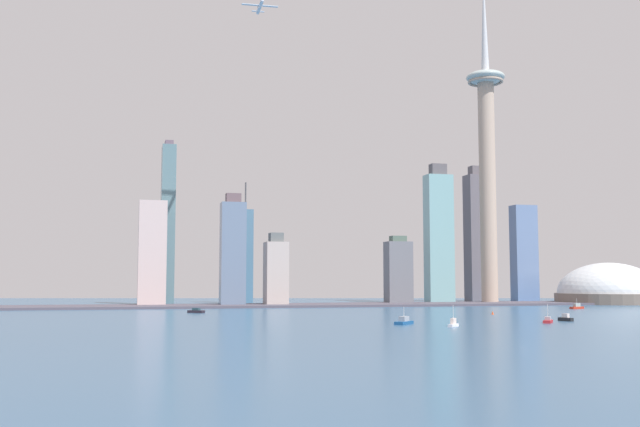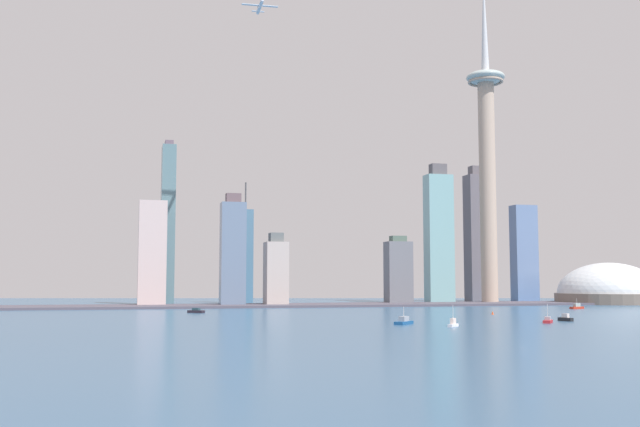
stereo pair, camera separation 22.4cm
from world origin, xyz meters
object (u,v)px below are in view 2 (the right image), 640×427
object	(u,v)px
skyscraper_1	(276,272)
skyscraper_8	(439,237)
skyscraper_4	(398,272)
skyscraper_5	(233,252)
skyscraper_2	(478,236)
skyscraper_6	(245,256)
boat_5	(548,321)
boat_4	(196,311)
boat_0	(404,321)
channel_buoy_0	(493,313)
skyscraper_3	(524,253)
boat_3	(453,324)
airplane	(260,6)
boat_2	(565,318)
skyscraper_7	(152,254)
observation_tower	(487,148)
boat_1	(577,307)
stadium_dome	(609,294)
skyscraper_0	(168,224)

from	to	relation	value
skyscraper_1	skyscraper_8	distance (m)	184.21
skyscraper_4	skyscraper_5	bearing A→B (deg)	-173.25
skyscraper_2	skyscraper_1	bearing A→B (deg)	-161.44
skyscraper_6	boat_5	size ratio (longest dim) A/B	10.93
skyscraper_6	boat_4	xyz separation A→B (m)	(-69.88, -220.67, -47.76)
skyscraper_5	boat_0	bearing A→B (deg)	-80.39
boat_5	channel_buoy_0	xyz separation A→B (m)	(19.77, 101.92, -0.08)
skyscraper_8	boat_5	bearing A→B (deg)	-103.98
skyscraper_1	skyscraper_4	bearing A→B (deg)	10.35
boat_0	boat_5	xyz separation A→B (m)	(82.10, -7.74, -0.24)
skyscraper_2	skyscraper_3	xyz separation A→B (m)	(50.64, -12.14, -19.00)
skyscraper_8	boat_5	world-z (taller)	skyscraper_8
skyscraper_1	boat_0	size ratio (longest dim) A/B	4.71
boat_3	airplane	distance (m)	365.43
boat_2	skyscraper_8	bearing A→B (deg)	-25.60
skyscraper_2	boat_0	size ratio (longest dim) A/B	10.61
skyscraper_5	boat_4	world-z (taller)	skyscraper_5
airplane	skyscraper_7	bearing A→B (deg)	-133.90
observation_tower	skyscraper_7	world-z (taller)	observation_tower
boat_1	boat_4	distance (m)	314.26
boat_1	boat_3	bearing A→B (deg)	21.37
skyscraper_2	skyscraper_5	size ratio (longest dim) A/B	1.47
skyscraper_5	boat_2	xyz separation A→B (m)	(153.52, -293.92, -47.58)
stadium_dome	skyscraper_3	xyz separation A→B (m)	(-48.97, 80.26, 44.12)
skyscraper_6	skyscraper_7	bearing A→B (deg)	-141.68
stadium_dome	boat_3	bearing A→B (deg)	-135.41
boat_1	airplane	bearing A→B (deg)	-35.62
skyscraper_7	channel_buoy_0	xyz separation A→B (m)	(224.38, -221.59, -46.85)
skyscraper_1	skyscraper_5	bearing A→B (deg)	174.83
boat_2	boat_4	distance (m)	257.64
boat_0	boat_5	world-z (taller)	boat_5
skyscraper_7	channel_buoy_0	world-z (taller)	skyscraper_7
boat_1	boat_2	xyz separation A→B (m)	(-116.60, -163.69, -0.06)
skyscraper_7	boat_0	bearing A→B (deg)	-68.80
skyscraper_8	airplane	distance (m)	296.39
skyscraper_4	airplane	world-z (taller)	airplane
skyscraper_7	boat_4	size ratio (longest dim) A/B	7.73
observation_tower	boat_1	distance (m)	215.02
boat_0	observation_tower	bearing A→B (deg)	9.68
skyscraper_6	skyscraper_7	xyz separation A→B (m)	(-97.34, -76.94, -1.01)
skyscraper_7	airplane	xyz separation A→B (m)	(82.80, -86.10, 208.68)
skyscraper_0	airplane	bearing A→B (deg)	-60.94
skyscraper_6	boat_0	world-z (taller)	skyscraper_6
boat_5	skyscraper_8	bearing A→B (deg)	-155.47
skyscraper_6	boat_2	xyz separation A→B (m)	(127.77, -385.93, -47.49)
skyscraper_0	skyscraper_6	distance (m)	96.45
skyscraper_3	channel_buoy_0	xyz separation A→B (m)	(-183.56, -273.37, -52.63)
skyscraper_8	boat_5	xyz separation A→B (m)	(-84.05, -337.59, -67.23)
boat_2	skyscraper_2	bearing A→B (deg)	-33.99
skyscraper_3	skyscraper_7	world-z (taller)	skyscraper_3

